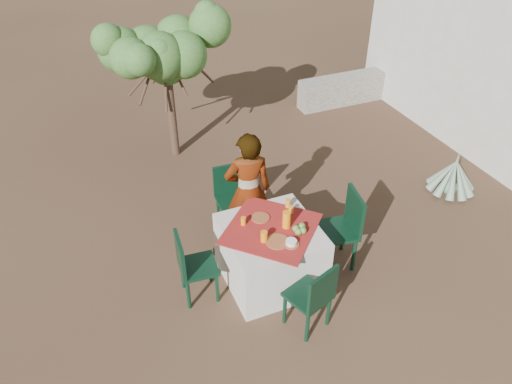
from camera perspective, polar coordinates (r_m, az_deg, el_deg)
ground at (r=6.24m, az=0.42°, el=-7.61°), size 160.00×160.00×0.00m
table at (r=5.75m, az=1.68°, el=-7.07°), size 1.30×1.30×0.76m
chair_far at (r=6.48m, az=-2.88°, el=-0.25°), size 0.42×0.42×0.86m
chair_near at (r=5.19m, az=6.60°, el=-11.70°), size 0.51×0.51×0.87m
chair_left at (r=5.52m, az=-7.41°, el=-8.22°), size 0.43×0.43×0.87m
chair_right at (r=5.94m, az=9.93°, el=-3.82°), size 0.53×0.53×0.99m
person at (r=6.00m, az=-0.92°, el=0.11°), size 0.63×0.47×1.57m
shrub_tree at (r=7.69m, az=-9.93°, el=15.04°), size 1.74×1.71×2.05m
agave at (r=7.76m, az=21.58°, el=1.70°), size 0.70×0.70×0.74m
stone_wall at (r=10.11m, az=11.93°, el=11.74°), size 2.60×0.35×0.55m
plate_far at (r=5.62m, az=0.52°, el=-2.95°), size 0.21×0.21×0.01m
plate_near at (r=5.32m, az=2.49°, el=-5.67°), size 0.26×0.26×0.01m
glass_far at (r=5.51m, az=-1.45°, el=-3.33°), size 0.06×0.06×0.10m
glass_near at (r=5.29m, az=0.92°, el=-5.10°), size 0.08×0.08×0.12m
juice_pitcher at (r=5.46m, az=3.51°, el=-3.16°), size 0.09×0.09×0.20m
bowl_plate at (r=5.30m, az=4.04°, el=-5.96°), size 0.17×0.17×0.01m
white_bowl at (r=5.28m, az=4.06°, el=-5.73°), size 0.12×0.12×0.04m
jar_left at (r=5.69m, az=4.04°, el=-2.01°), size 0.06×0.06×0.09m
jar_right at (r=5.77m, az=3.70°, el=-1.28°), size 0.06×0.06×0.10m
napkin_holder at (r=5.59m, az=3.49°, el=-2.88°), size 0.07×0.05×0.08m
fruit_cluster at (r=5.44m, az=5.02°, el=-4.26°), size 0.16×0.15×0.08m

